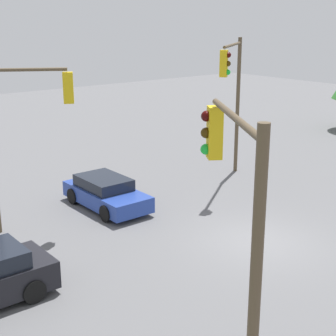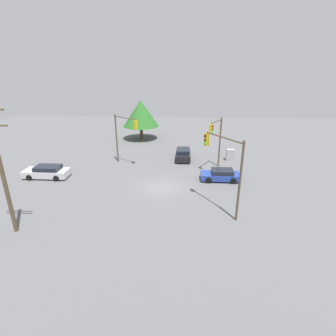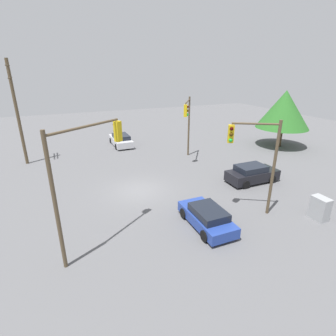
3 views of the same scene
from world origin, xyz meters
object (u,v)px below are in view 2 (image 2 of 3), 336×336
at_px(sedan_dark, 183,154).
at_px(traffic_signal_main, 226,161).
at_px(sedan_blue, 221,175).
at_px(traffic_signal_aux, 124,131).
at_px(sedan_silver, 47,172).
at_px(electrical_cabinet, 230,155).
at_px(traffic_signal_cross, 217,136).

distance_m(sedan_dark, traffic_signal_main, 14.06).
bearing_deg(sedan_dark, sedan_blue, -58.55).
bearing_deg(traffic_signal_aux, sedan_dark, 50.87).
height_order(sedan_silver, electrical_cabinet, electrical_cabinet).
bearing_deg(sedan_silver, sedan_blue, -88.56).
height_order(sedan_silver, sedan_dark, sedan_dark).
height_order(sedan_blue, sedan_dark, sedan_dark).
xyz_separation_m(traffic_signal_main, electrical_cabinet, (2.68, 13.13, -3.74)).
bearing_deg(traffic_signal_cross, sedan_blue, 35.37).
distance_m(sedan_silver, traffic_signal_aux, 9.72).
bearing_deg(traffic_signal_aux, traffic_signal_cross, 27.77).
bearing_deg(traffic_signal_main, traffic_signal_cross, -36.89).
height_order(traffic_signal_aux, electrical_cabinet, traffic_signal_aux).
bearing_deg(traffic_signal_cross, electrical_cabinet, 175.56).
xyz_separation_m(sedan_blue, traffic_signal_aux, (-11.19, 4.42, 3.53)).
height_order(sedan_dark, traffic_signal_cross, traffic_signal_cross).
height_order(sedan_silver, traffic_signal_main, traffic_signal_main).
bearing_deg(electrical_cabinet, traffic_signal_cross, -124.80).
xyz_separation_m(traffic_signal_main, traffic_signal_aux, (-10.54, 10.85, -0.34)).
relative_size(traffic_signal_cross, traffic_signal_aux, 0.99).
xyz_separation_m(sedan_silver, electrical_cabinet, (20.86, 7.17, 0.07)).
height_order(sedan_silver, traffic_signal_cross, traffic_signal_cross).
relative_size(sedan_blue, sedan_silver, 0.85).
distance_m(sedan_blue, traffic_signal_main, 7.53).
xyz_separation_m(sedan_silver, traffic_signal_cross, (18.54, 3.84, 3.38)).
bearing_deg(traffic_signal_main, sedan_silver, 37.07).
relative_size(sedan_blue, electrical_cabinet, 2.80).
distance_m(traffic_signal_aux, electrical_cabinet, 13.83).
distance_m(traffic_signal_cross, electrical_cabinet, 5.24).
bearing_deg(sedan_silver, traffic_signal_aux, -57.39).
bearing_deg(sedan_dark, traffic_signal_aux, -162.45).
distance_m(traffic_signal_main, electrical_cabinet, 13.91).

